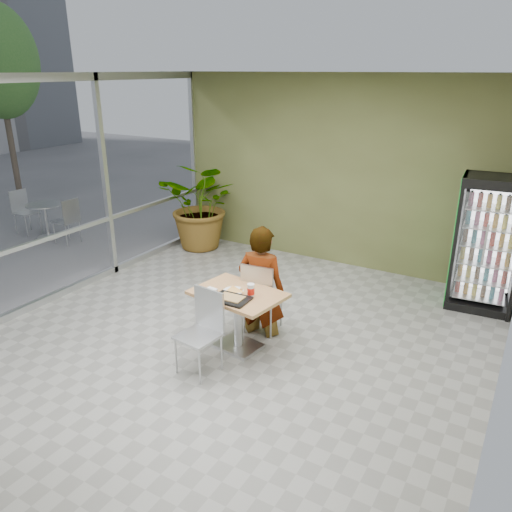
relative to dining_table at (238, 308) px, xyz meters
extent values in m
plane|color=gray|center=(-0.13, -0.15, -0.54)|extent=(7.00, 7.00, 0.00)
cube|color=tan|center=(0.00, 0.00, 0.19)|extent=(1.15, 0.88, 0.04)
cylinder|color=#B3B5B8|center=(0.00, 0.00, -0.18)|extent=(0.11, 0.11, 0.71)
cube|color=#B3B5B8|center=(0.00, 0.00, -0.52)|extent=(0.58, 0.49, 0.04)
cube|color=#B3B5B8|center=(0.03, 0.55, -0.08)|extent=(0.48, 0.48, 0.03)
cube|color=#B3B5B8|center=(0.06, 0.35, 0.18)|extent=(0.43, 0.08, 0.51)
cylinder|color=#B3B5B8|center=(0.20, 0.76, -0.31)|extent=(0.02, 0.02, 0.46)
cylinder|color=#B3B5B8|center=(-0.17, 0.72, -0.31)|extent=(0.02, 0.02, 0.46)
cylinder|color=#B3B5B8|center=(0.24, 0.39, -0.31)|extent=(0.02, 0.02, 0.46)
cylinder|color=#B3B5B8|center=(-0.13, 0.35, -0.31)|extent=(0.02, 0.02, 0.46)
cube|color=#B3B5B8|center=(-0.11, -0.67, -0.08)|extent=(0.47, 0.47, 0.03)
cube|color=#B3B5B8|center=(-0.09, -0.47, 0.17)|extent=(0.42, 0.08, 0.50)
cylinder|color=#B3B5B8|center=(-0.31, -0.83, -0.31)|extent=(0.02, 0.02, 0.45)
cylinder|color=#B3B5B8|center=(0.05, -0.87, -0.31)|extent=(0.02, 0.02, 0.45)
cylinder|color=#B3B5B8|center=(-0.27, -0.47, -0.31)|extent=(0.02, 0.02, 0.45)
cylinder|color=#B3B5B8|center=(0.09, -0.51, -0.31)|extent=(0.02, 0.02, 0.45)
imported|color=black|center=(0.03, 0.50, 0.04)|extent=(0.69, 0.49, 1.75)
cylinder|color=silver|center=(-0.06, 0.00, 0.22)|extent=(0.25, 0.25, 0.01)
cylinder|color=silver|center=(0.19, -0.01, 0.29)|extent=(0.08, 0.08, 0.15)
cylinder|color=red|center=(0.19, -0.01, 0.28)|extent=(0.09, 0.09, 0.08)
cylinder|color=silver|center=(0.19, -0.01, 0.36)|extent=(0.09, 0.09, 0.01)
cube|color=silver|center=(-0.32, -0.12, 0.22)|extent=(0.15, 0.15, 0.02)
cube|color=black|center=(0.04, -0.22, 0.23)|extent=(0.44, 0.32, 0.02)
cube|color=black|center=(2.39, 2.74, 0.42)|extent=(0.91, 0.73, 1.91)
cube|color=green|center=(1.95, 2.74, 0.42)|extent=(0.06, 0.65, 1.87)
cube|color=white|center=(2.39, 2.42, 0.44)|extent=(0.69, 0.06, 1.52)
imported|color=#306327|center=(-2.55, 2.80, 0.30)|extent=(1.67, 1.49, 1.68)
camera|label=1|loc=(2.92, -4.55, 2.72)|focal=35.00mm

